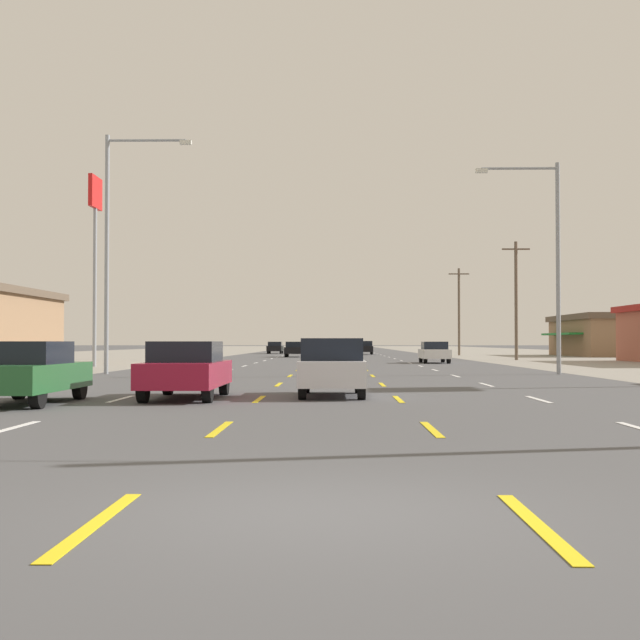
% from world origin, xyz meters
% --- Properties ---
extents(ground_plane, '(572.00, 572.00, 0.00)m').
position_xyz_m(ground_plane, '(0.00, 66.00, 0.00)').
color(ground_plane, '#4C4C4F').
extents(lot_apron_left, '(28.00, 440.00, 0.01)m').
position_xyz_m(lot_apron_left, '(-24.75, 66.00, 0.00)').
color(lot_apron_left, gray).
rests_on(lot_apron_left, ground).
extents(lot_apron_right, '(28.00, 440.00, 0.01)m').
position_xyz_m(lot_apron_right, '(24.75, 66.00, 0.00)').
color(lot_apron_right, gray).
rests_on(lot_apron_right, ground).
extents(lane_markings, '(10.64, 227.60, 0.01)m').
position_xyz_m(lane_markings, '(0.00, 104.50, 0.01)').
color(lane_markings, white).
rests_on(lane_markings, ground).
extents(signal_span_wire, '(26.76, 0.52, 9.66)m').
position_xyz_m(signal_span_wire, '(0.28, 6.80, 5.68)').
color(signal_span_wire, brown).
rests_on(signal_span_wire, ground).
extents(sedan_far_left_nearest, '(1.80, 4.50, 1.46)m').
position_xyz_m(sedan_far_left_nearest, '(-7.04, 12.81, 0.76)').
color(sedan_far_left_nearest, '#235B2D').
rests_on(sedan_far_left_nearest, ground).
extents(sedan_inner_left_near, '(1.80, 4.50, 1.46)m').
position_xyz_m(sedan_inner_left_near, '(-3.64, 14.75, 0.76)').
color(sedan_inner_left_near, maroon).
rests_on(sedan_inner_left_near, ground).
extents(hatchback_center_turn_mid, '(1.72, 3.90, 1.54)m').
position_xyz_m(hatchback_center_turn_mid, '(0.08, 15.72, 0.78)').
color(hatchback_center_turn_mid, silver).
rests_on(hatchback_center_turn_mid, ground).
extents(sedan_far_right_midfar, '(1.80, 4.50, 1.46)m').
position_xyz_m(sedan_far_right_midfar, '(6.94, 52.11, 0.76)').
color(sedan_far_right_midfar, white).
rests_on(sedan_far_right_midfar, ground).
extents(sedan_inner_left_far, '(1.80, 4.50, 1.46)m').
position_xyz_m(sedan_inner_left_far, '(-3.67, 75.53, 0.76)').
color(sedan_inner_left_far, black).
rests_on(sedan_inner_left_far, ground).
extents(hatchback_inner_right_farther, '(1.72, 3.90, 1.54)m').
position_xyz_m(hatchback_inner_right_farther, '(3.61, 92.57, 0.78)').
color(hatchback_inner_right_farther, black).
rests_on(hatchback_inner_right_farther, ground).
extents(sedan_far_left_farthest, '(1.80, 4.50, 1.46)m').
position_xyz_m(sedan_far_left_farthest, '(-7.14, 98.80, 0.76)').
color(sedan_far_left_farthest, black).
rests_on(sedan_far_left_farthest, ground).
extents(hatchback_inner_left_distant_a, '(1.72, 3.90, 1.54)m').
position_xyz_m(hatchback_inner_left_distant_a, '(-3.48, 111.68, 0.78)').
color(hatchback_inner_left_distant_a, '#235B2D').
rests_on(hatchback_inner_left_distant_a, ground).
extents(storefront_right_row_2, '(15.51, 16.59, 4.22)m').
position_xyz_m(storefront_right_row_2, '(30.89, 82.13, 2.13)').
color(storefront_right_row_2, '#8C6B4C').
rests_on(storefront_right_row_2, ground).
extents(pole_sign_left_row_1, '(0.24, 2.20, 11.17)m').
position_xyz_m(pole_sign_left_row_1, '(-13.93, 43.35, 8.49)').
color(pole_sign_left_row_1, gray).
rests_on(pole_sign_left_row_1, ground).
extents(streetlight_left_row_0, '(3.92, 0.26, 10.82)m').
position_xyz_m(streetlight_left_row_0, '(-9.80, 31.64, 6.17)').
color(streetlight_left_row_0, gray).
rests_on(streetlight_left_row_0, ground).
extents(streetlight_right_row_0, '(3.76, 0.26, 9.49)m').
position_xyz_m(streetlight_right_row_0, '(9.78, 31.64, 5.47)').
color(streetlight_right_row_0, gray).
rests_on(streetlight_right_row_0, ground).
extents(utility_pole_right_row_1, '(2.20, 0.26, 9.42)m').
position_xyz_m(utility_pole_right_row_1, '(14.55, 61.89, 4.90)').
color(utility_pole_right_row_1, brown).
rests_on(utility_pole_right_row_1, ground).
extents(utility_pole_right_row_2, '(2.20, 0.26, 9.34)m').
position_xyz_m(utility_pole_right_row_2, '(13.48, 86.23, 4.87)').
color(utility_pole_right_row_2, brown).
rests_on(utility_pole_right_row_2, ground).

